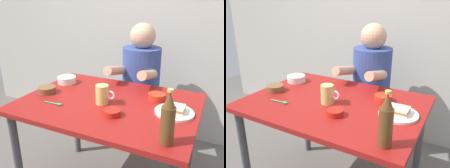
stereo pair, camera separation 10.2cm
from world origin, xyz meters
The scene contains 13 objects.
wall_back centered at (0.00, 1.05, 1.30)m, with size 4.40×0.09×2.60m.
dining_table centered at (0.00, 0.00, 0.65)m, with size 1.10×0.80×0.74m.
stool centered at (0.00, 0.63, 0.35)m, with size 0.34×0.34×0.45m.
person_seated centered at (0.00, 0.62, 0.77)m, with size 0.33×0.56×0.72m.
plate_orange centered at (0.41, 0.01, 0.75)m, with size 0.22×0.22×0.01m, color silver.
sandwich centered at (0.41, 0.01, 0.77)m, with size 0.11×0.09×0.04m.
beer_mug centered at (-0.02, -0.05, 0.80)m, with size 0.13×0.08×0.12m.
beer_bottle centered at (0.44, -0.30, 0.86)m, with size 0.06×0.06×0.26m.
sambal_bowl_red centered at (0.10, -0.16, 0.76)m, with size 0.10×0.10×0.03m.
sauce_bowl_chili centered at (0.27, 0.16, 0.76)m, with size 0.11×0.11×0.04m.
condiment_bowl_brown centered at (-0.45, -0.05, 0.76)m, with size 0.12×0.12×0.04m.
rice_bowl_white centered at (-0.44, 0.18, 0.77)m, with size 0.14×0.14×0.05m.
spoon centered at (-0.27, -0.18, 0.75)m, with size 0.13×0.02×0.01m.
Camera 2 is at (0.70, -1.18, 1.36)m, focal length 38.16 mm.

